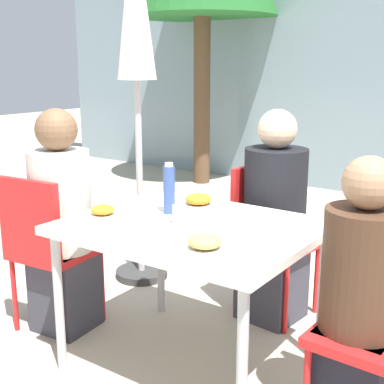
{
  "coord_description": "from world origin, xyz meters",
  "views": [
    {
      "loc": [
        1.36,
        -1.94,
        1.46
      ],
      "look_at": [
        0.0,
        0.0,
        0.88
      ],
      "focal_mm": 50.0,
      "sensor_mm": 36.0,
      "label": 1
    }
  ],
  "objects": [
    {
      "name": "ground_plane",
      "position": [
        0.0,
        0.0,
        0.0
      ],
      "size": [
        24.0,
        24.0,
        0.0
      ],
      "primitive_type": "plane",
      "color": "#B2A893"
    },
    {
      "name": "dining_table",
      "position": [
        0.0,
        0.0,
        0.67
      ],
      "size": [
        1.12,
        0.9,
        0.73
      ],
      "color": "silver",
      "rests_on": "ground"
    },
    {
      "name": "chair_left",
      "position": [
        -0.85,
        -0.16,
        0.52
      ],
      "size": [
        0.44,
        0.44,
        0.88
      ],
      "rotation": [
        0.0,
        0.0,
        0.09
      ],
      "color": "red",
      "rests_on": "ground"
    },
    {
      "name": "person_left",
      "position": [
        -0.81,
        -0.08,
        0.59
      ],
      "size": [
        0.33,
        0.33,
        1.23
      ],
      "rotation": [
        0.0,
        0.0,
        0.09
      ],
      "color": "#383842",
      "rests_on": "ground"
    },
    {
      "name": "chair_right",
      "position": [
        0.86,
        0.03,
        0.52
      ],
      "size": [
        0.42,
        0.42,
        0.88
      ],
      "rotation": [
        0.0,
        0.0,
        3.09
      ],
      "color": "red",
      "rests_on": "ground"
    },
    {
      "name": "person_right",
      "position": [
        0.81,
        -0.04,
        0.54
      ],
      "size": [
        0.3,
        0.3,
        1.14
      ],
      "rotation": [
        0.0,
        0.0,
        3.09
      ],
      "color": "black",
      "rests_on": "ground"
    },
    {
      "name": "chair_far",
      "position": [
        0.0,
        0.76,
        0.52
      ],
      "size": [
        0.44,
        0.44,
        0.88
      ],
      "rotation": [
        0.0,
        0.0,
        -1.68
      ],
      "color": "red",
      "rests_on": "ground"
    },
    {
      "name": "person_far",
      "position": [
        0.08,
        0.7,
        0.57
      ],
      "size": [
        0.35,
        0.35,
        1.22
      ],
      "rotation": [
        0.0,
        0.0,
        -1.68
      ],
      "color": "#383842",
      "rests_on": "ground"
    },
    {
      "name": "closed_umbrella",
      "position": [
        -0.94,
        0.73,
        1.68
      ],
      "size": [
        0.36,
        0.36,
        2.4
      ],
      "color": "#333333",
      "rests_on": "ground"
    },
    {
      "name": "plate_0",
      "position": [
        0.26,
        -0.28,
        0.76
      ],
      "size": [
        0.25,
        0.25,
        0.07
      ],
      "color": "white",
      "rests_on": "dining_table"
    },
    {
      "name": "plate_1",
      "position": [
        -0.14,
        0.26,
        0.76
      ],
      "size": [
        0.25,
        0.25,
        0.07
      ],
      "color": "white",
      "rests_on": "dining_table"
    },
    {
      "name": "plate_2",
      "position": [
        -0.41,
        -0.16,
        0.76
      ],
      "size": [
        0.21,
        0.21,
        0.06
      ],
      "color": "white",
      "rests_on": "dining_table"
    },
    {
      "name": "bottle",
      "position": [
        -0.19,
        0.08,
        0.86
      ],
      "size": [
        0.06,
        0.06,
        0.25
      ],
      "color": "#334C8E",
      "rests_on": "dining_table"
    },
    {
      "name": "drinking_cup",
      "position": [
        -0.04,
        -0.04,
        0.78
      ],
      "size": [
        0.07,
        0.07,
        0.09
      ],
      "color": "white",
      "rests_on": "dining_table"
    },
    {
      "name": "salad_bowl",
      "position": [
        0.28,
        0.07,
        0.76
      ],
      "size": [
        0.17,
        0.17,
        0.05
      ],
      "color": "white",
      "rests_on": "dining_table"
    }
  ]
}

